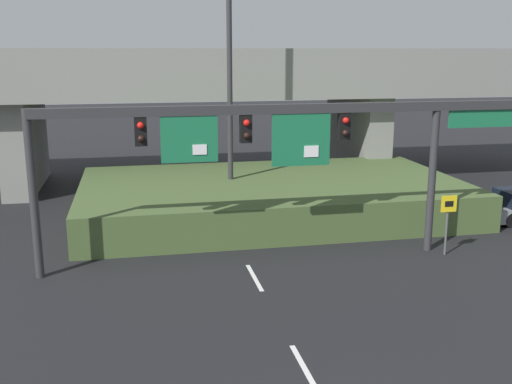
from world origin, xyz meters
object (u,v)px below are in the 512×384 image
signal_gantry (278,134)px  speed_limit_sign (448,216)px  highway_light_pole_near (229,28)px  parked_sedan_near_right (466,210)px

signal_gantry → speed_limit_sign: bearing=-5.9°
highway_light_pole_near → speed_limit_sign: bearing=-48.6°
highway_light_pole_near → parked_sedan_near_right: (9.58, -4.13, -7.64)m
parked_sedan_near_right → speed_limit_sign: bearing=-136.8°
signal_gantry → highway_light_pole_near: bearing=94.2°
parked_sedan_near_right → highway_light_pole_near: bearing=149.3°
parked_sedan_near_right → signal_gantry: bearing=-169.9°
speed_limit_sign → parked_sedan_near_right: size_ratio=0.48×
signal_gantry → parked_sedan_near_right: (9.07, 2.85, -3.90)m
speed_limit_sign → signal_gantry: bearing=174.1°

